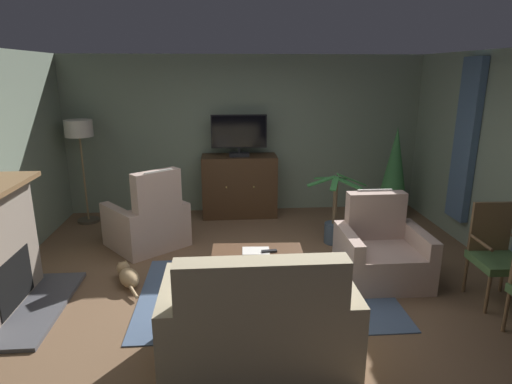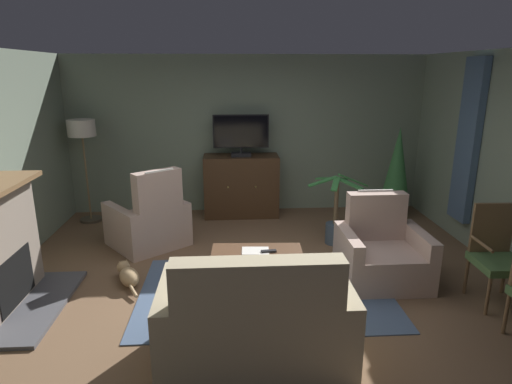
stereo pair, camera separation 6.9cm
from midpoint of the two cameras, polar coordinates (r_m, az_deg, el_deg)
name	(u,v)px [view 1 (the left image)]	position (r m, az deg, el deg)	size (l,w,h in m)	color
ground_plane	(260,290)	(4.98, 0.07, -12.73)	(6.51, 6.34, 0.04)	brown
wall_back	(245,135)	(7.36, -1.72, 7.54)	(6.51, 0.10, 2.60)	gray
curtain_panel_far	(466,141)	(6.51, 25.62, 6.08)	(0.10, 0.44, 2.19)	slate
rug_central	(266,292)	(4.89, 0.86, -12.98)	(2.73, 1.77, 0.01)	slate
tv_cabinet	(239,187)	(7.18, -2.47, 0.65)	(1.22, 0.55, 1.01)	black
television	(239,134)	(6.95, -2.54, 7.60)	(0.89, 0.20, 0.67)	black
coffee_table	(257,257)	(4.82, -0.22, -8.51)	(1.03, 0.60, 0.42)	brown
tv_remote	(269,251)	(4.82, 1.34, -7.80)	(0.17, 0.05, 0.02)	black
folded_newspaper	(256,251)	(4.85, -0.43, -7.75)	(0.30, 0.22, 0.01)	silver
sofa_floral	(258,323)	(3.73, -0.32, -16.87)	(1.58, 0.92, 1.04)	tan
armchair_in_far_corner	(381,254)	(5.23, 15.77, -7.81)	(0.95, 0.84, 0.99)	#BC9E8E
armchair_beside_cabinet	(148,223)	(6.12, -14.32, -3.98)	(1.25, 1.24, 1.14)	#BC9E8E
side_chair_beside_plant	(496,252)	(5.17, 28.75, -6.97)	(0.49, 0.51, 1.03)	#4C703D
potted_plant_tall_palm_by_window	(334,223)	(6.16, 9.94, -4.08)	(0.84, 0.65, 1.00)	#3D4C5B
potted_plant_on_hearth_side	(394,169)	(7.31, 17.52, 2.86)	(0.46, 0.46, 1.50)	#3D4C5B
cat	(128,276)	(5.21, -16.89, -10.55)	(0.35, 0.64, 0.22)	tan
floor_lamp	(80,139)	(7.21, -22.46, 6.53)	(0.42, 0.42, 1.63)	#4C4233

